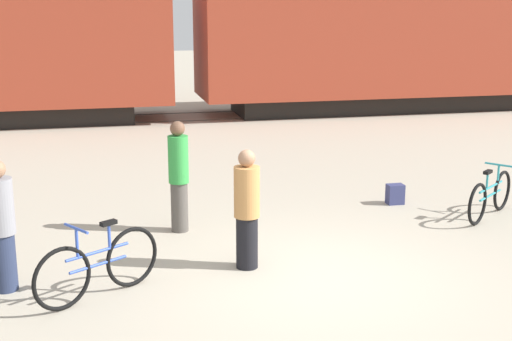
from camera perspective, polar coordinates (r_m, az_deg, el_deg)
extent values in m
plane|color=#B2A893|center=(9.06, 4.90, -8.59)|extent=(80.00, 80.00, 0.00)
cube|color=black|center=(23.20, 12.62, 5.52)|extent=(11.49, 2.15, 0.55)
cube|color=#9E3823|center=(23.02, 12.87, 10.25)|extent=(13.68, 2.86, 3.29)
cube|color=#4C4238|center=(20.49, -5.37, 3.99)|extent=(69.47, 0.07, 0.01)
cube|color=#4C4238|center=(21.89, -5.87, 4.60)|extent=(69.47, 0.07, 0.01)
torus|color=black|center=(12.41, 19.08, -1.52)|extent=(0.55, 0.45, 0.67)
torus|color=black|center=(11.48, 17.29, -2.59)|extent=(0.55, 0.45, 0.67)
cylinder|color=teal|center=(11.90, 18.28, -1.25)|extent=(0.73, 0.59, 0.04)
cylinder|color=teal|center=(11.93, 18.23, -1.89)|extent=(0.67, 0.54, 0.04)
cylinder|color=teal|center=(11.70, 18.01, -0.78)|extent=(0.04, 0.04, 0.28)
cube|color=black|center=(11.67, 18.06, -0.12)|extent=(0.21, 0.19, 0.05)
cylinder|color=teal|center=(12.12, 18.82, -0.28)|extent=(0.04, 0.04, 0.31)
cylinder|color=teal|center=(12.09, 18.87, 0.43)|extent=(0.31, 0.38, 0.03)
torus|color=black|center=(8.32, -15.25, -8.35)|extent=(0.65, 0.45, 0.74)
torus|color=black|center=(8.80, -9.88, -6.82)|extent=(0.65, 0.45, 0.74)
cylinder|color=#3351B7|center=(8.48, -12.55, -6.37)|extent=(0.73, 0.49, 0.04)
cylinder|color=#3351B7|center=(8.54, -12.50, -7.36)|extent=(0.66, 0.45, 0.04)
cylinder|color=#3351B7|center=(8.52, -11.67, -5.13)|extent=(0.04, 0.04, 0.31)
cube|color=black|center=(8.47, -11.72, -4.13)|extent=(0.21, 0.18, 0.05)
cylinder|color=#3351B7|center=(8.29, -14.13, -5.66)|extent=(0.04, 0.04, 0.35)
cylinder|color=#3351B7|center=(8.24, -14.20, -4.52)|extent=(0.28, 0.40, 0.03)
cylinder|color=black|center=(9.26, -0.73, -5.75)|extent=(0.28, 0.28, 0.69)
cylinder|color=tan|center=(9.06, -0.74, -1.72)|extent=(0.33, 0.33, 0.66)
sphere|color=#A37556|center=(8.95, -0.75, 0.99)|extent=(0.22, 0.22, 0.22)
cylinder|color=#283351|center=(9.07, -19.50, -6.92)|extent=(0.29, 0.29, 0.71)
cylinder|color=#514C47|center=(10.73, -6.14, -2.91)|extent=(0.26, 0.26, 0.75)
cylinder|color=green|center=(10.55, -6.24, 0.89)|extent=(0.30, 0.30, 0.70)
sphere|color=brown|center=(10.46, -6.31, 3.36)|extent=(0.22, 0.22, 0.22)
cube|color=navy|center=(12.35, 11.07, -1.87)|extent=(0.28, 0.20, 0.34)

